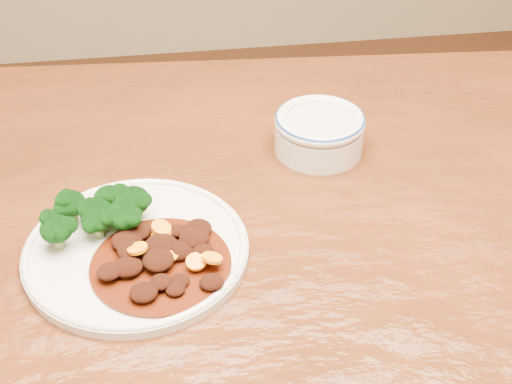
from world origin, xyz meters
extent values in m
cube|color=#56230F|center=(0.00, 0.00, 0.73)|extent=(1.56, 1.01, 0.04)
cylinder|color=silver|center=(-0.19, 0.01, 0.76)|extent=(0.25, 0.25, 0.01)
torus|color=silver|center=(-0.19, 0.01, 0.76)|extent=(0.24, 0.24, 0.01)
cylinder|color=olive|center=(-0.22, 0.04, 0.77)|extent=(0.01, 0.01, 0.01)
ellipsoid|color=black|center=(-0.22, 0.04, 0.79)|extent=(0.04, 0.04, 0.03)
cylinder|color=olive|center=(-0.19, 0.03, 0.77)|extent=(0.01, 0.01, 0.01)
ellipsoid|color=black|center=(-0.19, 0.03, 0.79)|extent=(0.04, 0.04, 0.03)
cylinder|color=olive|center=(-0.21, 0.07, 0.77)|extent=(0.01, 0.01, 0.01)
ellipsoid|color=black|center=(-0.21, 0.07, 0.79)|extent=(0.04, 0.04, 0.03)
cylinder|color=olive|center=(-0.19, 0.06, 0.77)|extent=(0.01, 0.01, 0.01)
ellipsoid|color=black|center=(-0.19, 0.06, 0.79)|extent=(0.04, 0.04, 0.03)
cylinder|color=olive|center=(-0.25, 0.07, 0.77)|extent=(0.01, 0.01, 0.01)
ellipsoid|color=black|center=(-0.25, 0.07, 0.79)|extent=(0.03, 0.03, 0.03)
cylinder|color=olive|center=(-0.27, 0.02, 0.77)|extent=(0.01, 0.01, 0.01)
ellipsoid|color=black|center=(-0.27, 0.02, 0.79)|extent=(0.04, 0.04, 0.03)
cylinder|color=olive|center=(-0.22, 0.04, 0.77)|extent=(0.01, 0.01, 0.01)
ellipsoid|color=black|center=(-0.22, 0.04, 0.79)|extent=(0.03, 0.03, 0.03)
cylinder|color=#431807|center=(-0.16, -0.02, 0.76)|extent=(0.15, 0.15, 0.00)
ellipsoid|color=black|center=(-0.19, -0.01, 0.77)|extent=(0.03, 0.03, 0.01)
ellipsoid|color=black|center=(-0.14, -0.05, 0.77)|extent=(0.02, 0.02, 0.01)
ellipsoid|color=black|center=(-0.16, -0.06, 0.77)|extent=(0.02, 0.02, 0.01)
ellipsoid|color=black|center=(-0.18, -0.07, 0.77)|extent=(0.03, 0.03, 0.01)
ellipsoid|color=black|center=(-0.18, 0.03, 0.77)|extent=(0.03, 0.03, 0.01)
ellipsoid|color=black|center=(-0.21, -0.04, 0.77)|extent=(0.03, 0.02, 0.01)
ellipsoid|color=black|center=(-0.16, -0.03, 0.77)|extent=(0.03, 0.03, 0.02)
ellipsoid|color=black|center=(-0.16, 0.00, 0.77)|extent=(0.04, 0.03, 0.02)
ellipsoid|color=black|center=(-0.11, -0.02, 0.77)|extent=(0.02, 0.02, 0.01)
ellipsoid|color=black|center=(-0.12, 0.00, 0.77)|extent=(0.03, 0.03, 0.02)
ellipsoid|color=black|center=(-0.19, -0.03, 0.77)|extent=(0.03, 0.03, 0.02)
ellipsoid|color=black|center=(-0.12, 0.02, 0.77)|extent=(0.03, 0.03, 0.02)
ellipsoid|color=black|center=(-0.19, 0.00, 0.77)|extent=(0.03, 0.02, 0.01)
ellipsoid|color=black|center=(-0.19, 0.02, 0.77)|extent=(0.03, 0.03, 0.01)
ellipsoid|color=black|center=(-0.19, 0.01, 0.77)|extent=(0.03, 0.03, 0.02)
ellipsoid|color=black|center=(-0.11, -0.06, 0.77)|extent=(0.03, 0.02, 0.01)
ellipsoid|color=black|center=(-0.14, -0.01, 0.77)|extent=(0.03, 0.03, 0.02)
ellipsoid|color=black|center=(-0.14, 0.02, 0.77)|extent=(0.02, 0.02, 0.01)
ellipsoid|color=black|center=(-0.15, -0.07, 0.77)|extent=(0.02, 0.02, 0.01)
cylinder|color=orange|center=(-0.11, -0.04, 0.78)|extent=(0.03, 0.03, 0.01)
cylinder|color=orange|center=(-0.18, -0.01, 0.78)|extent=(0.03, 0.03, 0.01)
cylinder|color=orange|center=(-0.15, -0.02, 0.78)|extent=(0.03, 0.03, 0.01)
cylinder|color=orange|center=(-0.12, -0.03, 0.77)|extent=(0.03, 0.03, 0.01)
cylinder|color=orange|center=(-0.16, 0.01, 0.77)|extent=(0.02, 0.02, 0.01)
cylinder|color=orange|center=(-0.16, 0.02, 0.78)|extent=(0.03, 0.03, 0.01)
cylinder|color=silver|center=(0.05, 0.18, 0.77)|extent=(0.12, 0.12, 0.04)
cylinder|color=beige|center=(0.05, 0.18, 0.79)|extent=(0.09, 0.09, 0.01)
torus|color=silver|center=(0.05, 0.18, 0.80)|extent=(0.12, 0.12, 0.02)
torus|color=navy|center=(0.05, 0.18, 0.80)|extent=(0.12, 0.12, 0.01)
camera|label=1|loc=(-0.14, -0.58, 1.28)|focal=50.00mm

